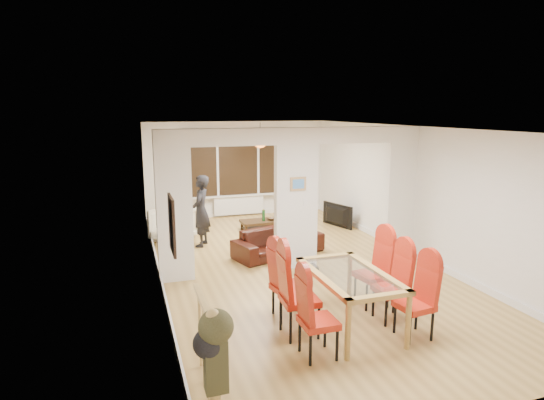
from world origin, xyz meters
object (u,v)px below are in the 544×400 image
dining_chair_lc (289,282)px  bowl (272,219)px  dining_chair_ra (415,300)px  coffee_table (264,225)px  dining_chair_la (319,315)px  sofa (279,242)px  television (334,216)px  dining_table (349,300)px  dining_chair_lb (300,293)px  person (201,211)px  bottle (264,215)px  dining_chair_rb (391,285)px  armchair (173,224)px  dining_chair_rc (372,271)px

dining_chair_lc → bowl: bearing=65.3°
dining_chair_ra → coffee_table: 5.72m
dining_chair_la → dining_chair_lc: 1.09m
sofa → television: 2.67m
dining_chair_lc → coffee_table: 4.80m
coffee_table → dining_table: bearing=-94.1°
dining_chair_lb → television: bearing=62.7°
television → dining_chair_lb: bearing=131.9°
dining_chair_lb → person: size_ratio=0.75×
dining_chair_lb → dining_chair_lc: (0.04, 0.52, -0.05)m
dining_chair_lb → bottle: size_ratio=4.02×
dining_chair_rb → dining_chair_lb: bearing=177.0°
sofa → television: (2.07, 1.69, 0.02)m
dining_chair_lb → television: dining_chair_lb is taller
sofa → coffee_table: size_ratio=1.69×
dining_chair_rb → bottle: dining_chair_rb is taller
dining_chair_lc → coffee_table: bearing=67.7°
dining_chair_rb → television: bearing=69.5°
dining_chair_la → coffee_table: bearing=79.4°
bottle → dining_chair_lb: bearing=-101.8°
person → bowl: (1.85, 0.77, -0.49)m
bottle → bowl: bearing=8.1°
sofa → dining_chair_ra: bearing=-99.2°
television → coffee_table: bearing=64.8°
dining_chair_lb → armchair: (-1.11, 4.97, -0.21)m
dining_chair_lb → sofa: bearing=78.8°
dining_chair_rb → dining_table: bearing=176.2°
dining_chair_la → armchair: 5.65m
dining_chair_lb → dining_chair_ra: 1.48m
person → television: size_ratio=1.54×
dining_chair_la → dining_chair_lb: 0.57m
dining_table → person: (-1.28, 4.36, 0.39)m
dining_chair_lb → coffee_table: dining_chair_lb is taller
sofa → bottle: size_ratio=6.49×
dining_chair_ra → dining_chair_rb: size_ratio=0.99×
dining_chair_lb → bowl: dining_chair_lb is taller
dining_chair_lb → dining_table: bearing=4.1°
dining_chair_rc → bottle: 4.59m
dining_table → dining_chair_lb: (-0.73, -0.01, 0.20)m
person → coffee_table: bearing=140.6°
dining_chair_la → sofa: bearing=78.1°
sofa → television: bearing=21.7°
armchair → bowl: size_ratio=3.93×
dining_chair_rb → person: person is taller
dining_chair_ra → television: size_ratio=1.03×
bowl → dining_chair_rc: bearing=-88.9°
dining_chair_rc → bowl: bearing=82.9°
dining_chair_la → person: size_ratio=0.67×
dining_chair_lb → bowl: (1.29, 5.14, -0.30)m
dining_chair_rb → sofa: (-0.55, 3.25, -0.25)m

